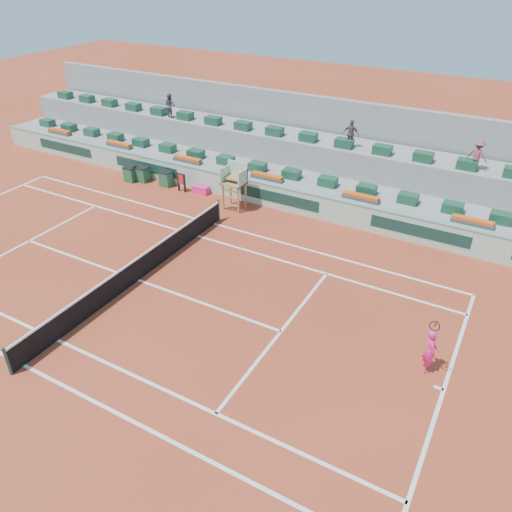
% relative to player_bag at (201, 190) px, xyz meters
% --- Properties ---
extents(ground, '(90.00, 90.00, 0.00)m').
position_rel_player_bag_xyz_m(ground, '(2.56, -8.09, -0.20)').
color(ground, maroon).
rests_on(ground, ground).
extents(seating_tier_lower, '(36.00, 4.00, 1.20)m').
position_rel_player_bag_xyz_m(seating_tier_lower, '(2.56, 2.61, 0.40)').
color(seating_tier_lower, gray).
rests_on(seating_tier_lower, ground).
extents(seating_tier_upper, '(36.00, 2.40, 2.60)m').
position_rel_player_bag_xyz_m(seating_tier_upper, '(2.56, 4.21, 1.10)').
color(seating_tier_upper, gray).
rests_on(seating_tier_upper, ground).
extents(stadium_back_wall, '(36.00, 0.40, 4.40)m').
position_rel_player_bag_xyz_m(stadium_back_wall, '(2.56, 5.81, 2.00)').
color(stadium_back_wall, gray).
rests_on(stadium_back_wall, ground).
extents(player_bag, '(0.91, 0.41, 0.41)m').
position_rel_player_bag_xyz_m(player_bag, '(0.00, 0.00, 0.00)').
color(player_bag, '#FC2084').
rests_on(player_bag, ground).
extents(spectator_left, '(0.79, 0.69, 1.39)m').
position_rel_player_bag_xyz_m(spectator_left, '(-4.48, 3.58, 3.09)').
color(spectator_left, '#4A4955').
rests_on(spectator_left, seating_tier_upper).
extents(spectator_mid, '(0.82, 0.35, 1.40)m').
position_rel_player_bag_xyz_m(spectator_mid, '(6.82, 3.78, 3.10)').
color(spectator_mid, '#694651').
rests_on(spectator_mid, seating_tier_upper).
extents(spectator_right, '(1.03, 0.77, 1.42)m').
position_rel_player_bag_xyz_m(spectator_right, '(12.90, 3.68, 3.11)').
color(spectator_right, '#89444D').
rests_on(spectator_right, seating_tier_upper).
extents(court_lines, '(23.89, 11.09, 0.01)m').
position_rel_player_bag_xyz_m(court_lines, '(2.56, -8.09, -0.20)').
color(court_lines, white).
rests_on(court_lines, ground).
extents(tennis_net, '(0.10, 11.97, 1.10)m').
position_rel_player_bag_xyz_m(tennis_net, '(2.56, -8.09, 0.32)').
color(tennis_net, black).
rests_on(tennis_net, ground).
extents(advertising_hoarding, '(36.00, 0.34, 1.26)m').
position_rel_player_bag_xyz_m(advertising_hoarding, '(2.59, 0.41, 0.43)').
color(advertising_hoarding, '#A3CEB5').
rests_on(advertising_hoarding, ground).
extents(umpire_chair, '(1.10, 0.90, 2.40)m').
position_rel_player_bag_xyz_m(umpire_chair, '(2.56, -0.60, 1.34)').
color(umpire_chair, olive).
rests_on(umpire_chair, ground).
extents(seat_row_lower, '(32.90, 0.60, 0.44)m').
position_rel_player_bag_xyz_m(seat_row_lower, '(2.56, 1.71, 1.22)').
color(seat_row_lower, '#17472F').
rests_on(seat_row_lower, seating_tier_lower).
extents(seat_row_upper, '(32.90, 0.60, 0.44)m').
position_rel_player_bag_xyz_m(seat_row_upper, '(2.56, 3.61, 2.62)').
color(seat_row_upper, '#17472F').
rests_on(seat_row_upper, seating_tier_upper).
extents(flower_planters, '(26.80, 0.36, 0.28)m').
position_rel_player_bag_xyz_m(flower_planters, '(1.06, 0.91, 1.13)').
color(flower_planters, '#454545').
rests_on(flower_planters, seating_tier_lower).
extents(drink_cooler_a, '(0.67, 0.58, 0.84)m').
position_rel_player_bag_xyz_m(drink_cooler_a, '(-2.24, -0.12, 0.22)').
color(drink_cooler_a, '#1B5132').
rests_on(drink_cooler_a, ground).
extents(drink_cooler_b, '(0.74, 0.64, 0.84)m').
position_rel_player_bag_xyz_m(drink_cooler_b, '(-3.83, -0.24, 0.22)').
color(drink_cooler_b, '#1B5132').
rests_on(drink_cooler_b, ground).
extents(drink_cooler_c, '(0.67, 0.58, 0.84)m').
position_rel_player_bag_xyz_m(drink_cooler_c, '(-4.40, -0.58, 0.22)').
color(drink_cooler_c, '#1B5132').
rests_on(drink_cooler_c, ground).
extents(towel_rack, '(0.51, 0.09, 1.03)m').
position_rel_player_bag_xyz_m(towel_rack, '(-1.03, -0.31, 0.40)').
color(towel_rack, black).
rests_on(towel_rack, ground).
extents(tennis_player, '(0.58, 0.90, 2.28)m').
position_rel_player_bag_xyz_m(tennis_player, '(13.77, -7.47, 0.59)').
color(tennis_player, '#FC2084').
rests_on(tennis_player, ground).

